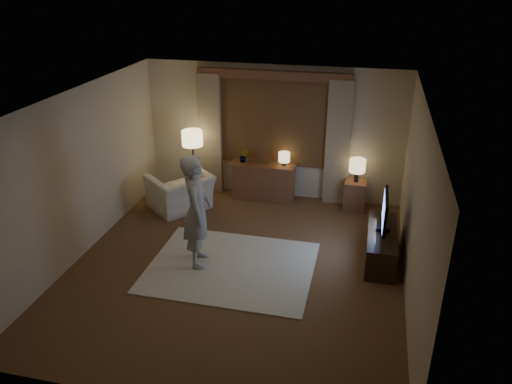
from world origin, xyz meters
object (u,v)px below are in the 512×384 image
(side_table, at_px, (355,195))
(person, at_px, (197,211))
(sideboard, at_px, (264,182))
(tv_stand, at_px, (381,245))
(armchair, at_px, (181,192))

(side_table, xyz_separation_m, person, (-2.24, -2.50, 0.63))
(sideboard, xyz_separation_m, tv_stand, (2.28, -1.77, -0.10))
(sideboard, height_order, person, person)
(side_table, bearing_deg, armchair, -166.53)
(armchair, xyz_separation_m, person, (0.96, -1.73, 0.57))
(armchair, relative_size, side_table, 1.89)
(armchair, height_order, side_table, armchair)
(side_table, height_order, person, person)
(sideboard, relative_size, armchair, 1.13)
(sideboard, bearing_deg, tv_stand, -37.75)
(sideboard, bearing_deg, armchair, -150.10)
(armchair, bearing_deg, tv_stand, 114.78)
(side_table, distance_m, person, 3.41)
(armchair, height_order, tv_stand, armchair)
(sideboard, xyz_separation_m, person, (-0.46, -2.55, 0.56))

